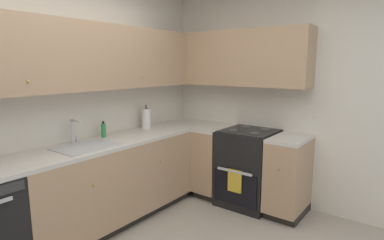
% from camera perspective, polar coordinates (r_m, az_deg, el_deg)
% --- Properties ---
extents(wall_back, '(4.18, 0.05, 2.64)m').
position_cam_1_polar(wall_back, '(3.34, -24.53, 2.91)').
color(wall_back, silver).
rests_on(wall_back, ground_plane).
extents(wall_right, '(0.05, 3.24, 2.64)m').
position_cam_1_polar(wall_right, '(3.89, 16.94, 4.22)').
color(wall_right, silver).
rests_on(wall_right, ground_plane).
extents(lower_cabinets_back, '(1.98, 0.62, 0.87)m').
position_cam_1_polar(lower_cabinets_back, '(3.52, -14.35, -10.99)').
color(lower_cabinets_back, tan).
rests_on(lower_cabinets_back, ground_plane).
extents(countertop_back, '(3.19, 0.60, 0.03)m').
position_cam_1_polar(countertop_back, '(3.39, -14.67, -3.93)').
color(countertop_back, beige).
rests_on(countertop_back, lower_cabinets_back).
extents(lower_cabinets_right, '(0.62, 1.32, 0.87)m').
position_cam_1_polar(lower_cabinets_right, '(3.90, 10.57, -8.81)').
color(lower_cabinets_right, tan).
rests_on(lower_cabinets_right, ground_plane).
extents(countertop_right, '(0.60, 1.32, 0.03)m').
position_cam_1_polar(countertop_right, '(3.78, 10.76, -2.38)').
color(countertop_right, beige).
rests_on(countertop_right, lower_cabinets_right).
extents(oven_range, '(0.68, 0.62, 1.05)m').
position_cam_1_polar(oven_range, '(3.92, 10.16, -8.35)').
color(oven_range, black).
rests_on(oven_range, ground_plane).
extents(upper_cabinets_back, '(2.87, 0.34, 0.66)m').
position_cam_1_polar(upper_cabinets_back, '(3.32, -19.07, 10.75)').
color(upper_cabinets_back, tan).
extents(upper_cabinets_right, '(0.32, 1.87, 0.66)m').
position_cam_1_polar(upper_cabinets_right, '(3.98, 7.56, 10.95)').
color(upper_cabinets_right, tan).
extents(sink, '(0.56, 0.40, 0.10)m').
position_cam_1_polar(sink, '(3.20, -18.45, -5.33)').
color(sink, '#B7B7BC').
rests_on(sink, countertop_back).
extents(faucet, '(0.07, 0.16, 0.25)m').
position_cam_1_polar(faucet, '(3.34, -20.61, -1.58)').
color(faucet, silver).
rests_on(faucet, countertop_back).
extents(soap_bottle, '(0.05, 0.05, 0.18)m').
position_cam_1_polar(soap_bottle, '(3.55, -15.69, -1.79)').
color(soap_bottle, '#338C4C').
rests_on(soap_bottle, countertop_back).
extents(paper_towel_roll, '(0.11, 0.11, 0.30)m').
position_cam_1_polar(paper_towel_roll, '(3.93, -8.26, 0.25)').
color(paper_towel_roll, white).
rests_on(paper_towel_roll, countertop_back).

